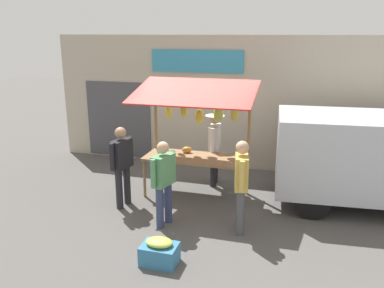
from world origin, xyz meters
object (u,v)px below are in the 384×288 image
at_px(shopper_in_striped_shirt, 241,180).
at_px(parked_van, 382,154).
at_px(market_stall, 196,126).
at_px(vendor_with_sunhat, 215,143).
at_px(produce_crate_near, 159,252).
at_px(shopper_in_grey_tee, 163,178).
at_px(shopper_with_ponytail, 122,161).

xyz_separation_m(shopper_in_striped_shirt, parked_van, (-2.52, -1.81, 0.14)).
relative_size(market_stall, vendor_with_sunhat, 1.48).
bearing_deg(produce_crate_near, shopper_in_striped_shirt, -126.04).
height_order(shopper_in_striped_shirt, produce_crate_near, shopper_in_striped_shirt).
xyz_separation_m(shopper_in_striped_shirt, shopper_in_grey_tee, (1.38, 0.16, -0.05)).
relative_size(shopper_in_grey_tee, shopper_with_ponytail, 0.96).
height_order(market_stall, parked_van, market_stall).
xyz_separation_m(market_stall, parked_van, (-3.73, -0.42, -0.43)).
relative_size(vendor_with_sunhat, shopper_in_grey_tee, 1.05).
bearing_deg(shopper_with_ponytail, shopper_in_striped_shirt, -89.23).
bearing_deg(produce_crate_near, shopper_with_ponytail, -50.77).
relative_size(shopper_in_grey_tee, parked_van, 0.35).
distance_m(vendor_with_sunhat, shopper_in_grey_tee, 2.29).
bearing_deg(shopper_with_ponytail, shopper_in_grey_tee, -107.06).
xyz_separation_m(shopper_in_striped_shirt, shopper_with_ponytail, (2.47, -0.40, -0.01)).
relative_size(vendor_with_sunhat, shopper_with_ponytail, 1.01).
relative_size(market_stall, shopper_in_striped_shirt, 1.49).
bearing_deg(produce_crate_near, parked_van, -137.81).
bearing_deg(parked_van, shopper_with_ponytail, 11.44).
bearing_deg(vendor_with_sunhat, parked_van, 81.30).
xyz_separation_m(shopper_with_ponytail, produce_crate_near, (-1.46, 1.79, -0.77)).
bearing_deg(shopper_with_ponytail, produce_crate_near, -130.85).
bearing_deg(shopper_in_striped_shirt, market_stall, 30.43).
xyz_separation_m(shopper_in_striped_shirt, produce_crate_near, (1.01, 1.39, -0.78)).
xyz_separation_m(market_stall, shopper_in_striped_shirt, (-1.21, 1.39, -0.57)).
bearing_deg(vendor_with_sunhat, market_stall, -23.62).
bearing_deg(produce_crate_near, vendor_with_sunhat, -90.86).
relative_size(market_stall, shopper_in_grey_tee, 1.56).
bearing_deg(shopper_in_striped_shirt, shopper_in_grey_tee, 85.81).
height_order(shopper_in_striped_shirt, shopper_in_grey_tee, shopper_in_striped_shirt).
distance_m(shopper_in_striped_shirt, shopper_with_ponytail, 2.50).
bearing_deg(parked_van, shopper_in_grey_tee, 22.39).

